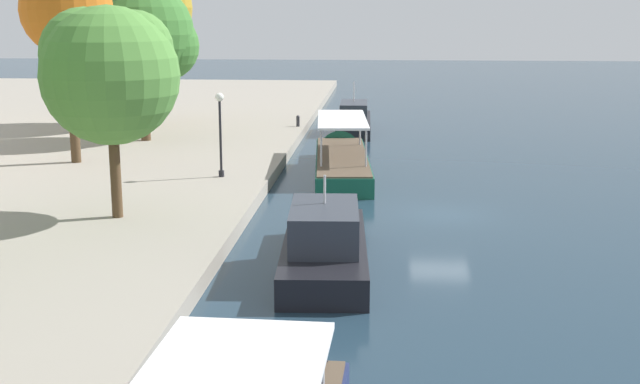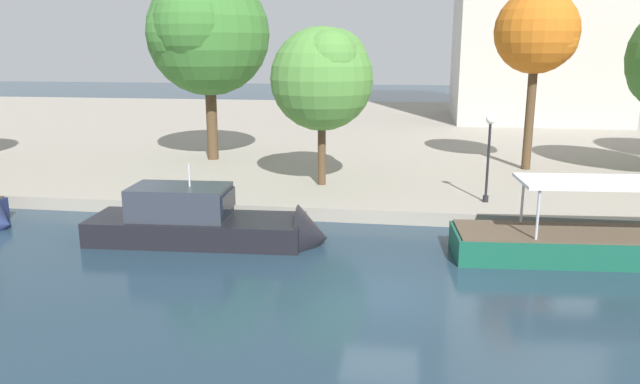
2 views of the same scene
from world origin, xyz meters
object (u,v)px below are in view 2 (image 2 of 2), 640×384
(motor_yacht_1, at_px, (212,227))
(tree_5, at_px, (325,74))
(tree_0, at_px, (536,34))
(tree_4, at_px, (203,32))
(lamp_post, at_px, (489,147))

(motor_yacht_1, height_order, tree_5, tree_5)
(tree_0, relative_size, tree_4, 0.88)
(tree_4, bearing_deg, tree_5, -34.17)
(motor_yacht_1, distance_m, tree_0, 21.70)
(motor_yacht_1, height_order, tree_0, tree_0)
(motor_yacht_1, xyz_separation_m, tree_0, (14.52, 14.15, 7.71))
(tree_5, bearing_deg, motor_yacht_1, -111.89)
(tree_0, bearing_deg, tree_4, -179.80)
(tree_0, height_order, tree_5, tree_0)
(motor_yacht_1, distance_m, tree_5, 10.73)
(lamp_post, height_order, tree_4, tree_4)
(motor_yacht_1, height_order, lamp_post, lamp_post)
(motor_yacht_1, relative_size, lamp_post, 2.39)
(lamp_post, distance_m, tree_0, 10.29)
(motor_yacht_1, relative_size, tree_4, 0.84)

